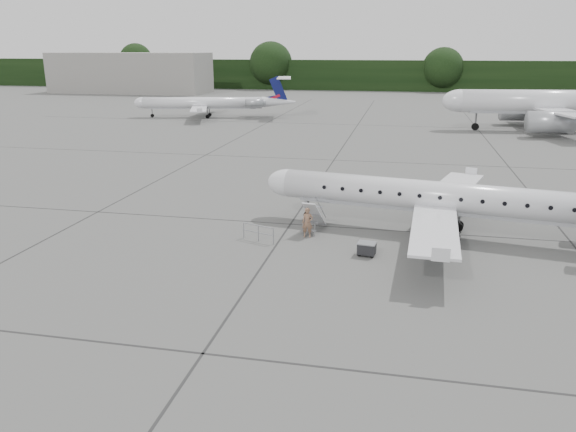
# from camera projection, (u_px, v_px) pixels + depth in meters

# --- Properties ---
(ground) EXTENTS (320.00, 320.00, 0.00)m
(ground) POSITION_uv_depth(u_px,v_px,m) (391.00, 274.00, 29.21)
(ground) COLOR #585856
(ground) RESTS_ON ground
(treeline) EXTENTS (260.00, 4.00, 8.00)m
(treeline) POSITION_uv_depth(u_px,v_px,m) (407.00, 76.00, 149.90)
(treeline) COLOR black
(treeline) RESTS_ON ground
(terminal_building) EXTENTS (40.00, 14.00, 10.00)m
(terminal_building) POSITION_uv_depth(u_px,v_px,m) (131.00, 73.00, 144.58)
(terminal_building) COLOR gray
(terminal_building) RESTS_ON ground
(main_regional_jet) EXTENTS (29.15, 23.10, 6.76)m
(main_regional_jet) POSITION_uv_depth(u_px,v_px,m) (445.00, 182.00, 34.31)
(main_regional_jet) COLOR silver
(main_regional_jet) RESTS_ON ground
(airstair) EXTENTS (1.23, 2.45, 2.12)m
(airstair) POSITION_uv_depth(u_px,v_px,m) (314.00, 215.00, 35.74)
(airstair) COLOR silver
(airstair) RESTS_ON ground
(passenger) EXTENTS (0.72, 0.50, 1.87)m
(passenger) POSITION_uv_depth(u_px,v_px,m) (308.00, 223.00, 34.59)
(passenger) COLOR brown
(passenger) RESTS_ON ground
(safety_railing) EXTENTS (2.09, 0.84, 1.00)m
(safety_railing) POSITION_uv_depth(u_px,v_px,m) (258.00, 233.00, 33.94)
(safety_railing) COLOR gray
(safety_railing) RESTS_ON ground
(baggage_cart) EXTENTS (1.07, 0.91, 0.84)m
(baggage_cart) POSITION_uv_depth(u_px,v_px,m) (367.00, 249.00, 31.63)
(baggage_cart) COLOR black
(baggage_cart) RESTS_ON ground
(bg_narrowbody) EXTENTS (34.11, 26.37, 11.35)m
(bg_narrowbody) POSITION_uv_depth(u_px,v_px,m) (553.00, 90.00, 77.25)
(bg_narrowbody) COLOR silver
(bg_narrowbody) RESTS_ON ground
(bg_regional_left) EXTENTS (28.64, 23.08, 6.68)m
(bg_regional_left) POSITION_uv_depth(u_px,v_px,m) (202.00, 97.00, 93.33)
(bg_regional_left) COLOR silver
(bg_regional_left) RESTS_ON ground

